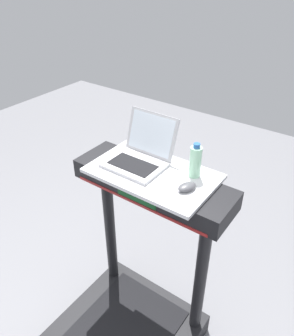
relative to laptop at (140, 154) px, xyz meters
name	(u,v)px	position (x,y,z in m)	size (l,w,h in m)	color
desk_board	(153,173)	(0.11, -0.04, -0.06)	(0.66, 0.40, 0.02)	silver
laptop	(140,154)	(0.00, 0.00, 0.00)	(0.31, 0.31, 0.24)	#B7B7BC
computer_mouse	(187,187)	(0.33, -0.07, -0.03)	(0.06, 0.10, 0.03)	#4C4C51
water_bottle	(195,161)	(0.30, 0.06, 0.04)	(0.06, 0.06, 0.19)	#9EDBB2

